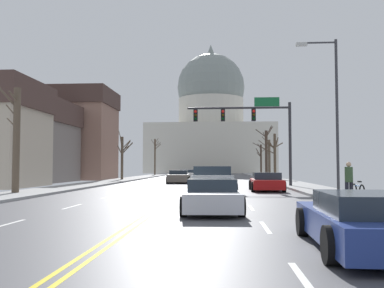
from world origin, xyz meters
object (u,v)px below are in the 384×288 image
sedan_near_00 (266,182)px  sedan_near_03 (365,222)px  street_lamp_right (332,103)px  sedan_oncoming_00 (179,177)px  pedestrian_00 (349,179)px  pickup_truck_near_01 (212,183)px  signal_gantry (252,122)px  sedan_near_02 (212,196)px  bicycle_parked (358,192)px  sedan_oncoming_01 (187,175)px

sedan_near_00 → sedan_near_03: bearing=-90.6°
street_lamp_right → sedan_oncoming_00: (-9.59, 18.48, -4.20)m
sedan_near_00 → pedestrian_00: size_ratio=2.72×
pickup_truck_near_01 → sedan_oncoming_00: bearing=101.0°
sedan_near_00 → pickup_truck_near_01: 6.80m
signal_gantry → sedan_near_02: bearing=-98.8°
sedan_near_00 → sedan_oncoming_00: sedan_oncoming_00 is taller
sedan_oncoming_00 → bicycle_parked: (9.92, -21.29, -0.10)m
sedan_near_00 → sedan_oncoming_01: 23.38m
sedan_near_03 → pedestrian_00: (2.81, 10.52, 0.51)m
pickup_truck_near_01 → signal_gantry: bearing=74.9°
street_lamp_right → pickup_truck_near_01: (-6.04, 0.19, -4.07)m
pickup_truck_near_01 → sedan_near_03: pickup_truck_near_01 is taller
pickup_truck_near_01 → sedan_oncoming_00: 18.63m
street_lamp_right → bicycle_parked: size_ratio=4.45×
pickup_truck_near_01 → sedan_near_02: size_ratio=1.19×
sedan_near_00 → sedan_oncoming_01: size_ratio=0.95×
signal_gantry → pedestrian_00: (3.13, -13.60, -3.93)m
sedan_near_00 → sedan_near_02: size_ratio=0.94×
signal_gantry → sedan_near_02: size_ratio=1.67×
sedan_near_02 → sedan_oncoming_01: sedan_oncoming_01 is taller
sedan_near_00 → sedan_oncoming_01: (-6.90, 22.34, 0.00)m
signal_gantry → bicycle_parked: signal_gantry is taller
sedan_oncoming_00 → sedan_oncoming_01: 9.94m
pickup_truck_near_01 → sedan_near_02: pickup_truck_near_01 is taller
sedan_near_00 → sedan_near_02: (-3.26, -12.93, -0.01)m
sedan_near_03 → bicycle_parked: 10.97m
street_lamp_right → pedestrian_00: size_ratio=4.80×
sedan_near_00 → bicycle_parked: sedan_near_00 is taller
street_lamp_right → sedan_near_02: bearing=-130.8°
sedan_oncoming_00 → sedan_oncoming_01: size_ratio=1.02×
sedan_oncoming_00 → sedan_near_00: bearing=-60.8°
sedan_near_00 → pickup_truck_near_01: pickup_truck_near_01 is taller
signal_gantry → sedan_oncoming_01: size_ratio=1.69×
street_lamp_right → sedan_near_03: (-2.85, -13.30, -4.25)m
sedan_near_02 → sedan_oncoming_01: 35.45m
sedan_near_03 → signal_gantry: bearing=90.8°
sedan_near_02 → sedan_oncoming_01: bearing=95.9°
pickup_truck_near_01 → sedan_oncoming_01: (-3.51, 28.23, -0.14)m
sedan_oncoming_01 → sedan_near_03: bearing=-80.9°
sedan_near_00 → sedan_near_03: (-0.20, -19.39, -0.03)m
pickup_truck_near_01 → sedan_near_03: 13.87m
sedan_oncoming_00 → sedan_oncoming_01: bearing=89.8°
signal_gantry → sedan_oncoming_01: signal_gantry is taller
sedan_near_02 → pedestrian_00: pedestrian_00 is taller
sedan_near_00 → sedan_near_03: sedan_near_00 is taller
pickup_truck_near_01 → pedestrian_00: bearing=-26.4°
signal_gantry → pedestrian_00: bearing=-77.0°
signal_gantry → pickup_truck_near_01: 11.80m
street_lamp_right → pickup_truck_near_01: street_lamp_right is taller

